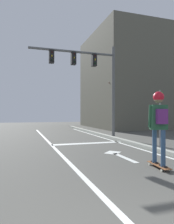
# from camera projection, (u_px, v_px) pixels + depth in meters

# --- Properties ---
(lane_line_center) EXTENTS (0.12, 20.00, 0.01)m
(lane_line_center) POSITION_uv_depth(u_px,v_px,m) (59.00, 152.00, 7.12)
(lane_line_center) COLOR silver
(lane_line_center) RESTS_ON ground
(lane_line_curbside) EXTENTS (0.12, 20.00, 0.01)m
(lane_line_curbside) POSITION_uv_depth(u_px,v_px,m) (136.00, 148.00, 8.05)
(lane_line_curbside) COLOR silver
(lane_line_curbside) RESTS_ON ground
(stop_bar) EXTENTS (3.17, 0.40, 0.01)m
(stop_bar) POSITION_uv_depth(u_px,v_px,m) (87.00, 143.00, 9.25)
(stop_bar) COLOR silver
(stop_bar) RESTS_ON ground
(lane_arrow_stem) EXTENTS (0.16, 1.40, 0.01)m
(lane_arrow_stem) POSITION_uv_depth(u_px,v_px,m) (125.00, 158.00, 6.28)
(lane_arrow_stem) COLOR silver
(lane_arrow_stem) RESTS_ON ground
(lane_arrow_head) EXTENTS (0.71, 0.71, 0.01)m
(lane_arrow_head) POSITION_uv_depth(u_px,v_px,m) (113.00, 153.00, 7.09)
(lane_arrow_head) COLOR silver
(lane_arrow_head) RESTS_ON ground
(curb_strip) EXTENTS (0.24, 24.00, 0.14)m
(curb_strip) POSITION_uv_depth(u_px,v_px,m) (142.00, 146.00, 8.12)
(curb_strip) COLOR #9B9E92
(curb_strip) RESTS_ON ground
(skateboard) EXTENTS (0.30, 0.89, 0.08)m
(skateboard) POSITION_uv_depth(u_px,v_px,m) (159.00, 165.00, 5.10)
(skateboard) COLOR brown
(skateboard) RESTS_ON ground
(skater) EXTENTS (0.49, 0.65, 1.80)m
(skater) POSITION_uv_depth(u_px,v_px,m) (159.00, 117.00, 5.09)
(skater) COLOR #2E496A
(skater) RESTS_ON skateboard
(traffic_signal_mast) EXTENTS (4.55, 0.34, 4.96)m
(traffic_signal_mast) POSITION_uv_depth(u_px,v_px,m) (90.00, 71.00, 10.89)
(traffic_signal_mast) COLOR #585A5A
(traffic_signal_mast) RESTS_ON ground
(street_sign_post) EXTENTS (0.13, 0.44, 2.25)m
(street_sign_post) POSITION_uv_depth(u_px,v_px,m) (160.00, 110.00, 8.15)
(street_sign_post) COLOR slate
(street_sign_post) RESTS_ON ground
(roadside_tree) EXTENTS (1.07, 1.08, 3.78)m
(roadside_tree) POSITION_uv_depth(u_px,v_px,m) (114.00, 109.00, 15.94)
(roadside_tree) COLOR brown
(roadside_tree) RESTS_ON ground
(building_block) EXTENTS (9.61, 8.69, 8.83)m
(building_block) POSITION_uv_depth(u_px,v_px,m) (139.00, 82.00, 20.63)
(building_block) COLOR #5C5B4C
(building_block) RESTS_ON ground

